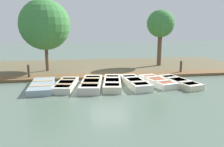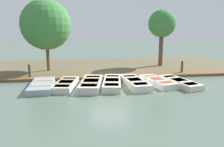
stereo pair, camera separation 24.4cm
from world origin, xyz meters
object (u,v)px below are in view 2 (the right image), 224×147
(rowboat_0, at_px, (42,85))
(mooring_post_far, at_px, (182,68))
(rowboat_6, at_px, (179,82))
(rowboat_1, at_px, (66,84))
(park_tree_far_left, at_px, (46,25))
(rowboat_3, at_px, (112,83))
(park_tree_left, at_px, (162,24))
(rowboat_5, at_px, (157,82))
(mooring_post_near, at_px, (30,72))
(rowboat_4, at_px, (135,83))
(rowboat_2, at_px, (91,84))

(rowboat_0, relative_size, mooring_post_far, 3.05)
(rowboat_6, bearing_deg, rowboat_1, -105.82)
(rowboat_1, height_order, park_tree_far_left, park_tree_far_left)
(rowboat_3, bearing_deg, park_tree_left, 147.61)
(rowboat_3, xyz_separation_m, rowboat_5, (-0.02, 2.82, -0.02))
(rowboat_3, distance_m, mooring_post_near, 5.85)
(rowboat_1, distance_m, mooring_post_near, 3.57)
(park_tree_far_left, relative_size, park_tree_left, 1.11)
(rowboat_6, distance_m, park_tree_far_left, 10.33)
(mooring_post_near, xyz_separation_m, mooring_post_far, (0.00, 10.84, 0.00))
(rowboat_4, xyz_separation_m, rowboat_6, (0.12, 2.76, -0.04))
(rowboat_4, bearing_deg, rowboat_2, -97.33)
(rowboat_4, bearing_deg, rowboat_6, 81.96)
(mooring_post_near, height_order, park_tree_left, park_tree_left)
(rowboat_0, distance_m, rowboat_6, 8.16)
(rowboat_1, xyz_separation_m, rowboat_4, (0.22, 4.05, 0.03))
(rowboat_1, height_order, rowboat_3, rowboat_3)
(rowboat_5, xyz_separation_m, park_tree_far_left, (-4.58, -7.14, 3.45))
(rowboat_2, xyz_separation_m, rowboat_3, (-0.08, 1.25, -0.01))
(rowboat_2, bearing_deg, mooring_post_far, 119.65)
(rowboat_4, xyz_separation_m, rowboat_5, (-0.19, 1.48, -0.03))
(park_tree_far_left, bearing_deg, rowboat_6, 59.81)
(rowboat_6, bearing_deg, park_tree_far_left, -133.15)
(rowboat_4, height_order, mooring_post_near, mooring_post_near)
(rowboat_1, bearing_deg, rowboat_4, 96.25)
(rowboat_3, bearing_deg, rowboat_5, 99.93)
(rowboat_0, height_order, rowboat_5, rowboat_5)
(rowboat_6, height_order, park_tree_left, park_tree_left)
(rowboat_3, height_order, park_tree_far_left, park_tree_far_left)
(rowboat_5, bearing_deg, mooring_post_far, 118.90)
(rowboat_5, height_order, mooring_post_far, mooring_post_far)
(rowboat_1, relative_size, park_tree_far_left, 0.54)
(rowboat_1, distance_m, park_tree_far_left, 5.93)
(mooring_post_far, height_order, park_tree_left, park_tree_left)
(rowboat_1, bearing_deg, rowboat_3, 98.30)
(park_tree_far_left, bearing_deg, mooring_post_near, -24.44)
(rowboat_2, bearing_deg, rowboat_1, -86.44)
(rowboat_5, height_order, rowboat_6, rowboat_5)
(rowboat_2, bearing_deg, mooring_post_near, -114.23)
(rowboat_3, xyz_separation_m, rowboat_6, (0.29, 4.09, -0.03))
(rowboat_1, relative_size, park_tree_left, 0.60)
(rowboat_2, relative_size, mooring_post_near, 3.27)
(rowboat_6, bearing_deg, rowboat_5, -116.75)
(rowboat_0, distance_m, rowboat_5, 6.87)
(rowboat_0, bearing_deg, rowboat_1, 87.10)
(rowboat_1, height_order, rowboat_2, rowboat_2)
(park_tree_far_left, bearing_deg, rowboat_5, 57.30)
(mooring_post_near, relative_size, park_tree_far_left, 0.19)
(mooring_post_far, bearing_deg, rowboat_6, -27.77)
(rowboat_0, height_order, mooring_post_near, mooring_post_near)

